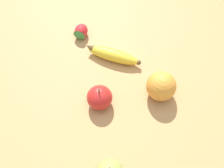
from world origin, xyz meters
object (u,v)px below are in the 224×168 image
orange (161,86)px  apple (100,97)px  strawberry (81,32)px  banana (113,55)px

orange → apple: 0.17m
strawberry → banana: bearing=64.9°
orange → banana: bearing=163.7°
banana → apple: 0.16m
banana → strawberry: 0.14m
strawberry → apple: size_ratio=0.82×
strawberry → apple: 0.26m
orange → strawberry: bearing=164.3°
orange → apple: (-0.14, -0.10, -0.01)m
banana → orange: 0.18m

